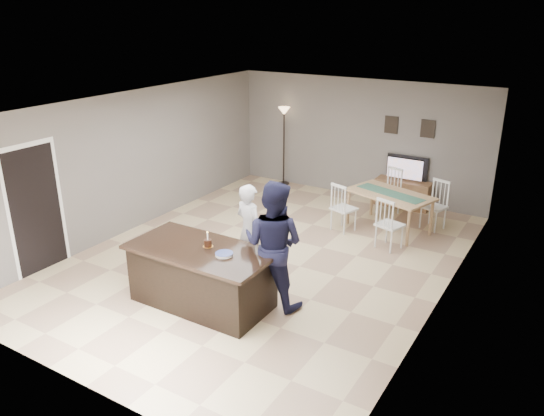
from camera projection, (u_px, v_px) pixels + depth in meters
The scene contains 14 objects.
floor at pixel (267, 258), 9.38m from camera, with size 8.00×8.00×0.00m, color tan.
room_shell at pixel (266, 166), 8.79m from camera, with size 8.00×8.00×8.00m.
kitchen_island at pixel (202, 276), 7.78m from camera, with size 2.15×1.10×0.90m.
tv_console at pixel (403, 194), 11.70m from camera, with size 1.20×0.40×0.60m, color brown.
television at pixel (406, 168), 11.56m from camera, with size 0.91×0.12×0.53m, color black.
tv_screen_glow at pixel (405, 169), 11.49m from camera, with size 0.78×0.78×0.00m, color orange.
picture_frames at pixel (409, 127), 11.38m from camera, with size 1.10×0.02×0.38m.
doorway at pixel (34, 199), 8.55m from camera, with size 0.00×2.10×2.65m.
woman at pixel (249, 230), 8.55m from camera, with size 0.57×0.37×1.56m, color silver.
man at pixel (273, 244), 7.61m from camera, with size 0.93×0.72×1.91m, color #171833.
birthday_cake at pixel (208, 243), 7.66m from camera, with size 0.15×0.15×0.24m.
plate_stack at pixel (224, 254), 7.39m from camera, with size 0.25×0.25×0.04m.
dining_table at pixel (390, 200), 10.37m from camera, with size 2.01×2.19×0.98m.
floor_lamp at pixel (284, 125), 12.78m from camera, with size 0.29×0.29×1.93m.
Camera 1 is at (4.48, -7.18, 4.13)m, focal length 35.00 mm.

